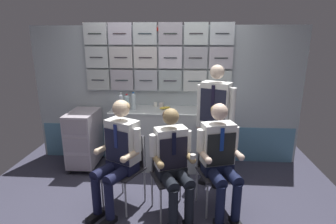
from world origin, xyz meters
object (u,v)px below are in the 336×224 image
object	(u,v)px
crew_member_left	(118,151)
crew_member_standing	(215,116)
folding_chair_left	(128,161)
coffee_cup_spare	(161,105)
crew_member_center	(173,160)
folding_chair_center	(169,167)
service_trolley	(84,138)
sparkling_bottle_green	(121,103)
snack_banana	(165,108)
crew_member_right	(220,155)
folding_chair_right	(214,163)

from	to	relation	value
crew_member_left	crew_member_standing	xyz separation A→B (m)	(1.14, 0.66, 0.24)
folding_chair_left	coffee_cup_spare	bearing A→B (deg)	75.21
folding_chair_left	crew_member_center	world-z (taller)	crew_member_center
folding_chair_center	crew_member_standing	bearing A→B (deg)	47.32
service_trolley	crew_member_center	world-z (taller)	crew_member_center
crew_member_standing	sparkling_bottle_green	size ratio (longest dim) A/B	6.00
crew_member_center	snack_banana	distance (m)	1.29
crew_member_center	crew_member_standing	xyz separation A→B (m)	(0.51, 0.77, 0.28)
crew_member_left	crew_member_right	distance (m)	1.15
folding_chair_left	folding_chair_center	distance (m)	0.51
service_trolley	crew_member_center	xyz separation A→B (m)	(1.44, -1.14, 0.21)
crew_member_left	snack_banana	xyz separation A→B (m)	(0.44, 1.14, 0.22)
crew_member_left	crew_member_standing	size ratio (longest dim) A/B	0.80
crew_member_left	coffee_cup_spare	bearing A→B (deg)	73.73
snack_banana	crew_member_center	bearing A→B (deg)	-81.04
crew_member_center	snack_banana	world-z (taller)	crew_member_center
folding_chair_right	service_trolley	bearing A→B (deg)	155.92
coffee_cup_spare	crew_member_center	bearing A→B (deg)	-79.36
folding_chair_left	crew_member_center	distance (m)	0.64
crew_member_center	crew_member_standing	distance (m)	0.97
crew_member_left	service_trolley	bearing A→B (deg)	128.28
coffee_cup_spare	snack_banana	xyz separation A→B (m)	(0.06, -0.14, -0.01)
crew_member_center	coffee_cup_spare	bearing A→B (deg)	100.64
folding_chair_right	sparkling_bottle_green	world-z (taller)	sparkling_bottle_green
folding_chair_center	coffee_cup_spare	world-z (taller)	coffee_cup_spare
crew_member_standing	coffee_cup_spare	size ratio (longest dim) A/B	22.74
service_trolley	folding_chair_left	world-z (taller)	service_trolley
folding_chair_left	sparkling_bottle_green	distance (m)	1.02
sparkling_bottle_green	snack_banana	bearing A→B (deg)	14.06
folding_chair_left	coffee_cup_spare	distance (m)	1.25
folding_chair_left	crew_member_standing	xyz separation A→B (m)	(1.07, 0.52, 0.44)
folding_chair_left	snack_banana	bearing A→B (deg)	69.81
folding_chair_right	crew_member_right	xyz separation A→B (m)	(0.05, -0.15, 0.18)
snack_banana	coffee_cup_spare	bearing A→B (deg)	114.29
folding_chair_left	crew_member_standing	bearing A→B (deg)	25.67
crew_member_center	sparkling_bottle_green	world-z (taller)	crew_member_center
crew_member_center	folding_chair_right	xyz separation A→B (m)	(0.47, 0.28, -0.15)
crew_member_right	sparkling_bottle_green	bearing A→B (deg)	144.25
crew_member_standing	service_trolley	bearing A→B (deg)	169.41
service_trolley	folding_chair_center	world-z (taller)	service_trolley
folding_chair_left	snack_banana	distance (m)	1.14
folding_chair_right	crew_member_right	bearing A→B (deg)	-73.33
crew_member_center	folding_chair_right	size ratio (longest dim) A/B	1.45
folding_chair_center	crew_member_right	bearing A→B (deg)	-2.32
folding_chair_left	snack_banana	xyz separation A→B (m)	(0.37, 0.99, 0.41)
crew_member_left	crew_member_right	bearing A→B (deg)	0.61
crew_member_left	snack_banana	bearing A→B (deg)	68.89
crew_member_left	snack_banana	size ratio (longest dim) A/B	7.61
crew_member_left	folding_chair_left	bearing A→B (deg)	62.73
crew_member_center	sparkling_bottle_green	size ratio (longest dim) A/B	4.56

